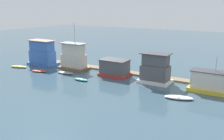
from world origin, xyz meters
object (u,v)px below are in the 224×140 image
houseboat_yellow (214,83)px  dinghy_yellow (19,67)px  houseboat_white (155,69)px  dinghy_white (179,97)px  mooring_post_near_right (47,60)px  houseboat_brown (74,58)px  dinghy_red (39,71)px  houseboat_blue (42,54)px  dinghy_teal (81,79)px  dinghy_grey (65,73)px  mooring_post_far_right (199,81)px  mooring_post_centre (129,72)px  houseboat_red (115,68)px

houseboat_yellow → dinghy_yellow: houseboat_yellow is taller
houseboat_white → dinghy_white: 8.47m
mooring_post_near_right → dinghy_white: bearing=-12.7°
houseboat_brown → houseboat_white: size_ratio=1.78×
dinghy_red → mooring_post_near_right: mooring_post_near_right is taller
dinghy_white → mooring_post_near_right: bearing=167.3°
dinghy_red → dinghy_white: bearing=-0.8°
houseboat_blue → dinghy_teal: 16.12m
dinghy_grey → dinghy_teal: dinghy_teal is taller
houseboat_brown → dinghy_red: 7.42m
houseboat_white → dinghy_grey: 17.69m
dinghy_red → mooring_post_far_right: size_ratio=1.87×
mooring_post_centre → houseboat_yellow: bearing=-7.6°
dinghy_grey → dinghy_white: dinghy_white is taller
houseboat_blue → houseboat_yellow: (36.23, 0.22, -0.99)m
houseboat_blue → mooring_post_centre: 20.90m
dinghy_teal → mooring_post_centre: size_ratio=2.04×
dinghy_grey → houseboat_white: bearing=11.8°
dinghy_red → mooring_post_centre: bearing=23.3°
houseboat_white → dinghy_teal: (-11.66, -5.72, -2.13)m
houseboat_red → mooring_post_centre: houseboat_red is taller
houseboat_brown → mooring_post_near_right: 9.89m
dinghy_yellow → houseboat_yellow: bearing=7.2°
dinghy_teal → dinghy_white: bearing=0.1°
houseboat_yellow → dinghy_teal: size_ratio=2.51×
dinghy_teal → dinghy_yellow: bearing=177.8°
houseboat_red → mooring_post_far_right: bearing=6.4°
houseboat_yellow → mooring_post_far_right: houseboat_yellow is taller
dinghy_white → mooring_post_far_right: bearing=81.6°
dinghy_yellow → dinghy_grey: size_ratio=1.09×
houseboat_red → mooring_post_far_right: 15.36m
houseboat_brown → dinghy_white: houseboat_brown is taller
houseboat_blue → mooring_post_near_right: (-1.09, 2.30, -1.94)m
dinghy_teal → dinghy_white: size_ratio=0.68×
dinghy_yellow → mooring_post_centre: bearing=16.7°
dinghy_white → mooring_post_centre: size_ratio=2.99×
dinghy_red → dinghy_teal: dinghy_teal is taller
houseboat_blue → mooring_post_centre: bearing=6.3°
houseboat_blue → mooring_post_near_right: 3.20m
houseboat_red → dinghy_red: (-14.43, -5.47, -1.34)m
dinghy_white → mooring_post_far_right: mooring_post_far_right is taller
dinghy_teal → mooring_post_near_right: size_ratio=2.40×
houseboat_white → mooring_post_near_right: houseboat_white is taller
houseboat_brown → houseboat_yellow: (27.74, -0.43, -0.85)m
houseboat_brown → dinghy_yellow: (-10.96, -5.28, -2.19)m
houseboat_white → dinghy_red: 23.35m
houseboat_blue → houseboat_yellow: bearing=0.4°
dinghy_red → mooring_post_near_right: 8.83m
mooring_post_centre → houseboat_red: bearing=-142.5°
houseboat_brown → houseboat_yellow: size_ratio=1.31×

